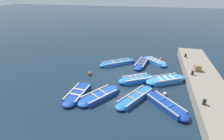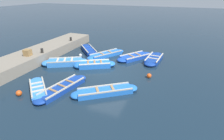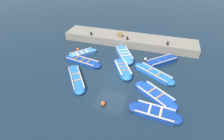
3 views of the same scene
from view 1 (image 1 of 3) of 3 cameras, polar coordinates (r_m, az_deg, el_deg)
The scene contains 18 objects.
ground_plane at distance 15.49m, azimuth 3.13°, elevation -2.02°, with size 120.00×120.00×0.00m, color #162838.
boat_centre at distance 12.50m, azimuth 7.58°, elevation -8.81°, with size 2.59×3.68×0.37m.
boat_near_quay at distance 17.80m, azimuth 1.74°, elevation 2.37°, with size 3.52×2.87×0.36m.
boat_bow_out at distance 13.01m, azimuth -11.21°, elevation -7.61°, with size 1.18×3.41×0.37m.
boat_inner_gap at distance 12.15m, azimuth 17.06°, elevation -10.85°, with size 3.06×3.13×0.42m.
boat_stern_in at distance 18.64m, azimuth 13.71°, elevation 2.71°, with size 2.77×2.59×0.36m.
boat_outer_right at distance 12.60m, azimuth -4.18°, elevation -8.33°, with size 2.79×3.44×0.37m.
boat_outer_left at distance 15.12m, azimuth 17.17°, elevation -3.10°, with size 3.55×2.58×0.46m.
boat_tucked at distance 18.08m, azimuth 9.79°, elevation 2.34°, with size 1.46×3.86×0.35m.
boat_drifting at distance 14.67m, azimuth 8.02°, elevation -3.08°, with size 3.14×2.30×0.45m.
quay_wall at distance 15.73m, azimuth 27.65°, elevation -3.06°, with size 2.51×13.93×0.80m.
bollard_north at distance 18.87m, azimuth 22.89°, elevation 4.37°, with size 0.20×0.20×0.35m, color black.
bollard_mid_north at distance 15.26m, azimuth 24.82°, elevation -0.86°, with size 0.20×0.20×0.35m, color black.
bollard_mid_south at distance 11.88m, azimuth 27.93°, elevation -9.20°, with size 0.20×0.20×0.35m, color black.
wooden_crate at distance 16.20m, azimuth 26.12°, elevation 0.62°, with size 0.48×0.48×0.48m, color olive.
buoy_orange_near at distance 15.74m, azimuth -7.24°, elevation -1.09°, with size 0.32×0.32×0.32m, color #E05119.
buoy_yellow_far at distance 19.37m, azimuth 15.62°, elevation 3.39°, with size 0.32×0.32×0.32m, color #E05119.
buoy_white_drifting at distance 13.36m, azimuth 16.93°, elevation -7.43°, with size 0.27×0.27×0.27m, color silver.
Camera 1 is at (-2.33, 13.53, 7.17)m, focal length 28.00 mm.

